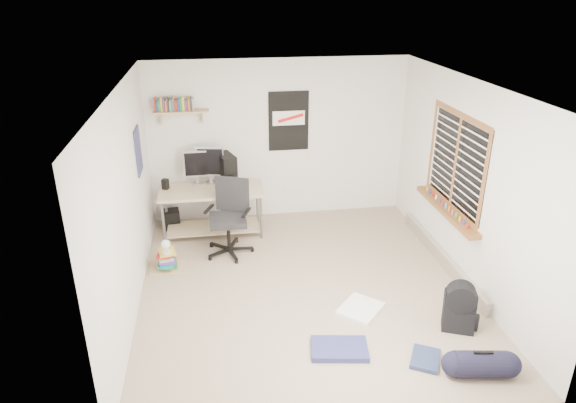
{
  "coord_description": "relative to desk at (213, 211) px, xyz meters",
  "views": [
    {
      "loc": [
        -1.03,
        -5.39,
        3.52
      ],
      "look_at": [
        -0.16,
        0.26,
        1.07
      ],
      "focal_mm": 32.0,
      "sensor_mm": 36.0,
      "label": 1
    }
  ],
  "objects": [
    {
      "name": "jeans_a",
      "position": [
        1.23,
        -2.94,
        -0.33
      ],
      "size": [
        0.63,
        0.46,
        0.06
      ],
      "primitive_type": "cube",
      "rotation": [
        0.0,
        0.0,
        -0.16
      ],
      "color": "navy",
      "rests_on": "floor"
    },
    {
      "name": "speaker_left",
      "position": [
        -0.66,
        0.13,
        0.41
      ],
      "size": [
        0.11,
        0.11,
        0.17
      ],
      "primitive_type": "cube",
      "rotation": [
        0.0,
        0.0,
        -0.41
      ],
      "color": "black",
      "rests_on": "desk"
    },
    {
      "name": "office_chair",
      "position": [
        0.21,
        -0.65,
        0.13
      ],
      "size": [
        0.9,
        0.9,
        1.06
      ],
      "primitive_type": "cube",
      "rotation": [
        0.0,
        0.0,
        -0.38
      ],
      "color": "black",
      "rests_on": "floor"
    },
    {
      "name": "jeans_b",
      "position": [
        2.05,
        -3.21,
        -0.34
      ],
      "size": [
        0.41,
        0.45,
        0.05
      ],
      "primitive_type": "cube",
      "rotation": [
        0.0,
        0.0,
        1.06
      ],
      "color": "#222D4E",
      "rests_on": "floor"
    },
    {
      "name": "window",
      "position": [
        3.04,
        -1.38,
        1.08
      ],
      "size": [
        0.1,
        1.5,
        1.26
      ],
      "primitive_type": "cube",
      "color": "brown",
      "rests_on": "right_wall"
    },
    {
      "name": "tshirt",
      "position": [
        1.65,
        -2.27,
        -0.34
      ],
      "size": [
        0.64,
        0.64,
        0.04
      ],
      "primitive_type": "cube",
      "rotation": [
        0.0,
        0.0,
        0.83
      ],
      "color": "white",
      "rests_on": "floor"
    },
    {
      "name": "poster_back_wall",
      "position": [
        1.24,
        0.55,
        1.19
      ],
      "size": [
        0.62,
        0.03,
        0.92
      ],
      "primitive_type": "cube",
      "color": "black",
      "rests_on": "back_wall"
    },
    {
      "name": "back_wall",
      "position": [
        1.09,
        0.58,
        0.89
      ],
      "size": [
        4.0,
        0.01,
        2.5
      ],
      "primitive_type": "cube",
      "color": "silver",
      "rests_on": "ground"
    },
    {
      "name": "ceiling",
      "position": [
        1.09,
        -1.68,
        2.14
      ],
      "size": [
        4.0,
        4.5,
        0.01
      ],
      "primitive_type": "cube",
      "color": "white",
      "rests_on": "ground"
    },
    {
      "name": "desk",
      "position": [
        0.0,
        0.0,
        0.0
      ],
      "size": [
        1.53,
        0.69,
        0.69
      ],
      "primitive_type": "cube",
      "rotation": [
        0.0,
        0.0,
        -0.01
      ],
      "color": "#CBB98D",
      "rests_on": "floor"
    },
    {
      "name": "left_wall",
      "position": [
        -0.92,
        -1.68,
        0.89
      ],
      "size": [
        0.01,
        4.5,
        2.5
      ],
      "primitive_type": "cube",
      "color": "silver",
      "rests_on": "ground"
    },
    {
      "name": "monitor_right",
      "position": [
        0.0,
        0.27,
        0.56
      ],
      "size": [
        0.42,
        0.17,
        0.45
      ],
      "primitive_type": "cube",
      "rotation": [
        0.0,
        0.0,
        -0.17
      ],
      "color": "#9F9EA3",
      "rests_on": "desk"
    },
    {
      "name": "floor",
      "position": [
        1.09,
        -1.68,
        -0.37
      ],
      "size": [
        4.0,
        4.5,
        0.01
      ],
      "primitive_type": "cube",
      "color": "gray",
      "rests_on": "ground"
    },
    {
      "name": "backpack",
      "position": [
        2.62,
        -2.73,
        -0.16
      ],
      "size": [
        0.41,
        0.38,
        0.45
      ],
      "primitive_type": "cube",
      "rotation": [
        0.0,
        0.0,
        -0.4
      ],
      "color": "black",
      "rests_on": "floor"
    },
    {
      "name": "poster_left_wall",
      "position": [
        -0.9,
        -0.48,
        1.14
      ],
      "size": [
        0.02,
        0.42,
        0.6
      ],
      "primitive_type": "cube",
      "color": "navy",
      "rests_on": "left_wall"
    },
    {
      "name": "duffel_bag",
      "position": [
        2.49,
        -3.48,
        -0.22
      ],
      "size": [
        0.3,
        0.3,
        0.51
      ],
      "primitive_type": "cylinder",
      "rotation": [
        0.0,
        0.0,
        -0.16
      ],
      "color": "black",
      "rests_on": "floor"
    },
    {
      "name": "wall_shelf",
      "position": [
        -0.36,
        0.46,
        1.42
      ],
      "size": [
        0.8,
        0.22,
        0.24
      ],
      "primitive_type": "cube",
      "color": "tan",
      "rests_on": "back_wall"
    },
    {
      "name": "keyboard",
      "position": [
        -0.06,
        -0.04,
        0.34
      ],
      "size": [
        0.37,
        0.2,
        0.02
      ],
      "primitive_type": "cube",
      "rotation": [
        0.0,
        0.0,
        0.24
      ],
      "color": "black",
      "rests_on": "desk"
    },
    {
      "name": "speaker_right",
      "position": [
        0.27,
        0.06,
        0.43
      ],
      "size": [
        0.11,
        0.11,
        0.2
      ],
      "primitive_type": "cube",
      "rotation": [
        0.0,
        0.0,
        -0.06
      ],
      "color": "black",
      "rests_on": "desk"
    },
    {
      "name": "monitor_left",
      "position": [
        -0.2,
        0.27,
        0.53
      ],
      "size": [
        0.37,
        0.1,
        0.4
      ],
      "primitive_type": "cube",
      "rotation": [
        0.0,
        0.0,
        0.02
      ],
      "color": "#A4A4A9",
      "rests_on": "desk"
    },
    {
      "name": "desk_lamp",
      "position": [
        -0.61,
        -0.96,
        0.02
      ],
      "size": [
        0.18,
        0.25,
        0.22
      ],
      "primitive_type": "cube",
      "rotation": [
        0.0,
        0.0,
        -0.21
      ],
      "color": "silver",
      "rests_on": "book_stack"
    },
    {
      "name": "book_stack",
      "position": [
        -0.63,
        -0.94,
        -0.22
      ],
      "size": [
        0.55,
        0.49,
        0.33
      ],
      "primitive_type": "cube",
      "rotation": [
        0.0,
        0.0,
        0.23
      ],
      "color": "olive",
      "rests_on": "floor"
    },
    {
      "name": "baseboard_heater",
      "position": [
        3.04,
        -1.38,
        -0.28
      ],
      "size": [
        0.08,
        2.5,
        0.18
      ],
      "primitive_type": "cube",
      "color": "#B7B2A8",
      "rests_on": "floor"
    },
    {
      "name": "pc_tower",
      "position": [
        0.24,
        0.27,
        0.56
      ],
      "size": [
        0.33,
        0.48,
        0.46
      ],
      "primitive_type": "cube",
      "rotation": [
        0.0,
        0.0,
        0.3
      ],
      "color": "black",
      "rests_on": "desk"
    },
    {
      "name": "right_wall",
      "position": [
        3.09,
        -1.68,
        0.89
      ],
      "size": [
        0.01,
        4.5,
        2.5
      ],
      "primitive_type": "cube",
      "color": "silver",
      "rests_on": "ground"
    },
    {
      "name": "subwoofer",
      "position": [
        -0.64,
        0.3,
        -0.22
      ],
      "size": [
        0.29,
        0.29,
        0.29
      ],
      "primitive_type": "cube",
      "rotation": [
        0.0,
        0.0,
        0.12
      ],
      "color": "black",
      "rests_on": "floor"
    }
  ]
}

